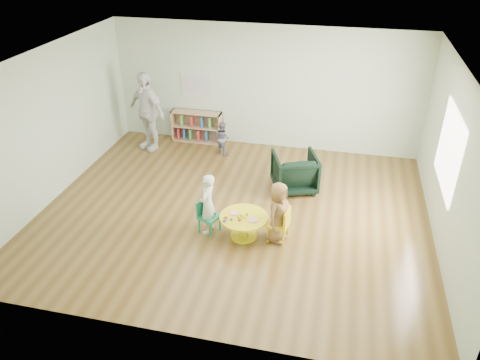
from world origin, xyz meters
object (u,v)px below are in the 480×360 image
at_px(activity_table, 244,223).
at_px(toddler, 222,138).
at_px(child_left, 208,204).
at_px(armchair, 295,172).
at_px(child_right, 278,212).
at_px(kid_chair_right, 281,224).
at_px(kid_chair_left, 207,215).
at_px(bookshelf, 197,127).
at_px(adult_caretaker, 147,111).

relative_size(activity_table, toddler, 1.06).
xyz_separation_m(child_left, toddler, (-0.54, 2.99, -0.16)).
bearing_deg(armchair, child_right, 67.65).
bearing_deg(kid_chair_right, toddler, 39.90).
relative_size(kid_chair_left, bookshelf, 0.50).
height_order(activity_table, kid_chair_right, kid_chair_right).
xyz_separation_m(activity_table, armchair, (0.63, 1.79, 0.10)).
relative_size(bookshelf, toddler, 1.55).
xyz_separation_m(kid_chair_right, toddler, (-1.80, 2.98, 0.05)).
bearing_deg(child_right, toddler, 48.53).
relative_size(child_right, adult_caretaker, 0.59).
relative_size(bookshelf, child_left, 1.09).
bearing_deg(kid_chair_right, child_right, 86.94).
distance_m(toddler, adult_caretaker, 1.82).
relative_size(toddler, adult_caretaker, 0.42).
bearing_deg(bookshelf, activity_table, -61.32).
xyz_separation_m(kid_chair_left, child_left, (0.02, -0.01, 0.23)).
xyz_separation_m(bookshelf, toddler, (0.78, -0.54, 0.02)).
height_order(armchair, adult_caretaker, adult_caretaker).
relative_size(bookshelf, child_right, 1.11).
xyz_separation_m(activity_table, toddler, (-1.17, 3.02, 0.10)).
distance_m(armchair, child_left, 2.17).
distance_m(bookshelf, child_left, 3.78).
xyz_separation_m(kid_chair_left, toddler, (-0.52, 2.98, 0.07)).
height_order(toddler, adult_caretaker, adult_caretaker).
bearing_deg(child_right, activity_table, 113.95).
bearing_deg(toddler, kid_chair_left, 131.25).
xyz_separation_m(kid_chair_left, bookshelf, (-1.30, 3.53, 0.05)).
relative_size(child_left, child_right, 1.02).
distance_m(activity_table, child_left, 0.69).
height_order(kid_chair_left, bookshelf, bookshelf).
distance_m(activity_table, kid_chair_right, 0.63).
height_order(armchair, toddler, toddler).
bearing_deg(armchair, kid_chair_right, 69.72).
xyz_separation_m(kid_chair_right, bookshelf, (-2.58, 3.53, 0.03)).
height_order(kid_chair_right, bookshelf, bookshelf).
bearing_deg(adult_caretaker, kid_chair_right, -13.15).
height_order(activity_table, bookshelf, bookshelf).
relative_size(activity_table, bookshelf, 0.68).
distance_m(bookshelf, toddler, 0.95).
bearing_deg(child_right, kid_chair_right, -83.65).
bearing_deg(activity_table, toddler, 111.18).
bearing_deg(kid_chair_right, bookshelf, 44.99).
relative_size(activity_table, kid_chair_right, 1.32).
bearing_deg(bookshelf, kid_chair_right, -53.83).
bearing_deg(kid_chair_left, armchair, 165.79).
relative_size(kid_chair_right, adult_caretaker, 0.34).
relative_size(bookshelf, adult_caretaker, 0.66).
distance_m(armchair, toddler, 2.18).
distance_m(kid_chair_right, toddler, 3.48).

